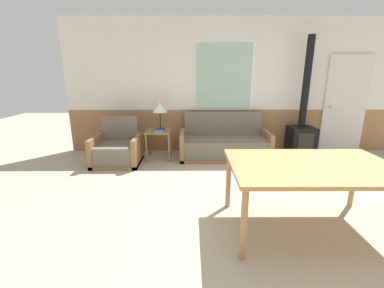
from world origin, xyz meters
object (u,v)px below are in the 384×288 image
at_px(couch, 224,145).
at_px(table_lamp, 160,108).
at_px(wood_stove, 302,128).
at_px(dining_table, 312,170).
at_px(side_table, 159,136).
at_px(armchair, 117,150).

distance_m(couch, table_lamp, 1.46).
distance_m(table_lamp, wood_stove, 2.84).
height_order(couch, dining_table, couch).
bearing_deg(side_table, wood_stove, 2.97).
relative_size(armchair, table_lamp, 1.59).
xyz_separation_m(armchair, side_table, (0.74, 0.26, 0.22)).
distance_m(dining_table, wood_stove, 2.70).
height_order(couch, armchair, couch).
relative_size(armchair, wood_stove, 0.36).
xyz_separation_m(dining_table, wood_stove, (0.97, 2.52, -0.09)).
bearing_deg(wood_stove, dining_table, -110.95).
bearing_deg(armchair, couch, -3.27).
xyz_separation_m(side_table, wood_stove, (2.84, 0.15, 0.13)).
bearing_deg(couch, table_lamp, 179.60).
xyz_separation_m(couch, side_table, (-1.29, -0.08, 0.21)).
distance_m(couch, side_table, 1.31).
height_order(side_table, table_lamp, table_lamp).
height_order(couch, side_table, couch).
height_order(couch, wood_stove, wood_stove).
relative_size(couch, wood_stove, 0.75).
relative_size(side_table, table_lamp, 1.08).
bearing_deg(dining_table, side_table, 128.33).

